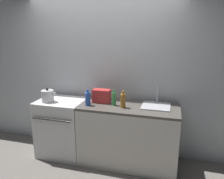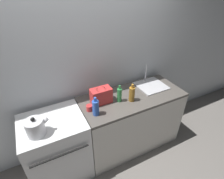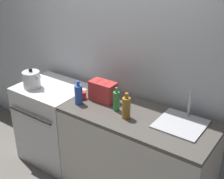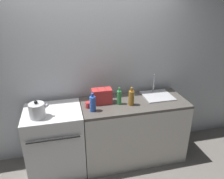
{
  "view_description": "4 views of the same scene",
  "coord_description": "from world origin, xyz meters",
  "px_view_note": "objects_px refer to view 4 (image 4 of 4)",
  "views": [
    {
      "loc": [
        1.1,
        -2.67,
        1.97
      ],
      "look_at": [
        0.25,
        0.36,
        1.15
      ],
      "focal_mm": 35.0,
      "sensor_mm": 36.0,
      "label": 1
    },
    {
      "loc": [
        -0.63,
        -1.31,
        2.31
      ],
      "look_at": [
        0.22,
        0.35,
        1.1
      ],
      "focal_mm": 28.0,
      "sensor_mm": 36.0,
      "label": 2
    },
    {
      "loc": [
        1.75,
        -1.83,
        2.4
      ],
      "look_at": [
        0.18,
        0.38,
        1.08
      ],
      "focal_mm": 50.0,
      "sensor_mm": 36.0,
      "label": 3
    },
    {
      "loc": [
        -0.41,
        -2.24,
        2.27
      ],
      "look_at": [
        0.23,
        0.42,
        1.1
      ],
      "focal_mm": 35.0,
      "sensor_mm": 36.0,
      "label": 4
    }
  ],
  "objects_px": {
    "kettle": "(37,110)",
    "cup_red": "(88,105)",
    "toaster": "(102,96)",
    "bottle_green": "(119,97)",
    "stove": "(56,141)",
    "bottle_blue": "(93,104)",
    "bottle_amber": "(131,98)"
  },
  "relations": [
    {
      "from": "toaster",
      "to": "bottle_blue",
      "type": "relative_size",
      "value": 1.09
    },
    {
      "from": "kettle",
      "to": "toaster",
      "type": "bearing_deg",
      "value": 13.46
    },
    {
      "from": "stove",
      "to": "kettle",
      "type": "distance_m",
      "value": 0.58
    },
    {
      "from": "bottle_amber",
      "to": "kettle",
      "type": "bearing_deg",
      "value": -177.58
    },
    {
      "from": "kettle",
      "to": "bottle_blue",
      "type": "bearing_deg",
      "value": 0.56
    },
    {
      "from": "bottle_green",
      "to": "cup_red",
      "type": "xyz_separation_m",
      "value": [
        -0.42,
        -0.0,
        -0.06
      ]
    },
    {
      "from": "cup_red",
      "to": "bottle_green",
      "type": "bearing_deg",
      "value": 0.24
    },
    {
      "from": "kettle",
      "to": "cup_red",
      "type": "distance_m",
      "value": 0.63
    },
    {
      "from": "stove",
      "to": "cup_red",
      "type": "relative_size",
      "value": 12.14
    },
    {
      "from": "toaster",
      "to": "bottle_amber",
      "type": "height_order",
      "value": "bottle_amber"
    },
    {
      "from": "kettle",
      "to": "bottle_blue",
      "type": "distance_m",
      "value": 0.66
    },
    {
      "from": "stove",
      "to": "toaster",
      "type": "relative_size",
      "value": 3.51
    },
    {
      "from": "stove",
      "to": "bottle_blue",
      "type": "xyz_separation_m",
      "value": [
        0.51,
        -0.12,
        0.56
      ]
    },
    {
      "from": "bottle_blue",
      "to": "cup_red",
      "type": "distance_m",
      "value": 0.13
    },
    {
      "from": "stove",
      "to": "cup_red",
      "type": "bearing_deg",
      "value": -1.44
    },
    {
      "from": "bottle_green",
      "to": "bottle_amber",
      "type": "bearing_deg",
      "value": -22.76
    },
    {
      "from": "kettle",
      "to": "toaster",
      "type": "relative_size",
      "value": 0.9
    },
    {
      "from": "kettle",
      "to": "cup_red",
      "type": "xyz_separation_m",
      "value": [
        0.62,
        0.11,
        -0.06
      ]
    },
    {
      "from": "stove",
      "to": "kettle",
      "type": "bearing_deg",
      "value": -142.22
    },
    {
      "from": "bottle_amber",
      "to": "bottle_green",
      "type": "height_order",
      "value": "bottle_amber"
    },
    {
      "from": "bottle_green",
      "to": "cup_red",
      "type": "bearing_deg",
      "value": -179.76
    },
    {
      "from": "stove",
      "to": "cup_red",
      "type": "distance_m",
      "value": 0.67
    },
    {
      "from": "bottle_green",
      "to": "cup_red",
      "type": "distance_m",
      "value": 0.42
    },
    {
      "from": "bottle_green",
      "to": "bottle_blue",
      "type": "height_order",
      "value": "bottle_blue"
    },
    {
      "from": "kettle",
      "to": "bottle_blue",
      "type": "relative_size",
      "value": 0.97
    },
    {
      "from": "bottle_blue",
      "to": "cup_red",
      "type": "bearing_deg",
      "value": 112.18
    },
    {
      "from": "stove",
      "to": "bottle_green",
      "type": "height_order",
      "value": "bottle_green"
    },
    {
      "from": "toaster",
      "to": "bottle_green",
      "type": "relative_size",
      "value": 1.12
    },
    {
      "from": "kettle",
      "to": "bottle_green",
      "type": "height_order",
      "value": "bottle_green"
    },
    {
      "from": "cup_red",
      "to": "kettle",
      "type": "bearing_deg",
      "value": -169.85
    },
    {
      "from": "kettle",
      "to": "toaster",
      "type": "distance_m",
      "value": 0.84
    },
    {
      "from": "cup_red",
      "to": "stove",
      "type": "bearing_deg",
      "value": 178.56
    }
  ]
}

